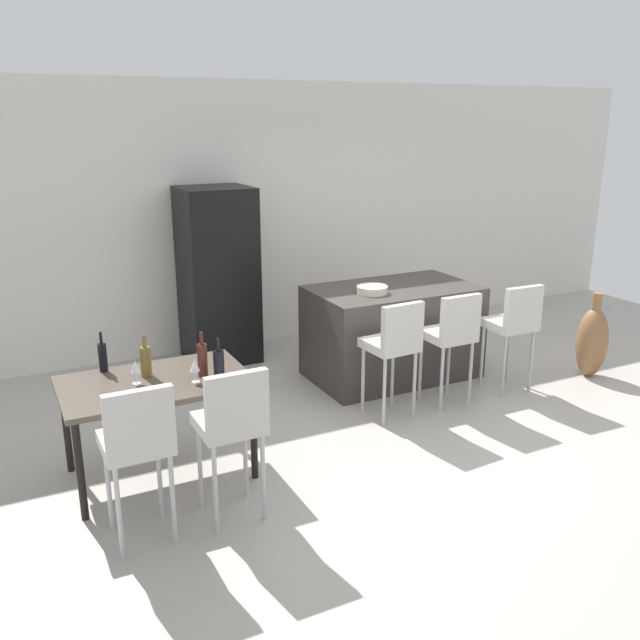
{
  "coord_description": "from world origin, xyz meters",
  "views": [
    {
      "loc": [
        -3.1,
        -4.47,
        2.52
      ],
      "look_at": [
        -0.62,
        0.47,
        0.85
      ],
      "focal_mm": 37.9,
      "sensor_mm": 36.0,
      "label": 1
    }
  ],
  "objects_px": {
    "bar_chair_left": "(394,341)",
    "dining_table": "(156,390)",
    "bar_chair_right": "(514,321)",
    "wine_bottle_inner": "(202,359)",
    "refrigerator": "(218,276)",
    "wine_bottle_near": "(103,357)",
    "wine_bottle_right": "(146,361)",
    "dining_chair_far": "(232,420)",
    "fruit_bowl": "(372,290)",
    "wine_glass_middle": "(135,367)",
    "wine_bottle_corner": "(219,365)",
    "bar_chair_middle": "(452,331)",
    "floor_vase": "(592,342)",
    "wine_glass_left": "(195,366)",
    "kitchen_island": "(392,332)",
    "dining_chair_near": "(138,439)"
  },
  "relations": [
    {
      "from": "bar_chair_left",
      "to": "dining_table",
      "type": "bearing_deg",
      "value": -177.76
    },
    {
      "from": "bar_chair_right",
      "to": "wine_bottle_inner",
      "type": "distance_m",
      "value": 3.04
    },
    {
      "from": "refrigerator",
      "to": "wine_bottle_near",
      "type": "bearing_deg",
      "value": -128.91
    },
    {
      "from": "dining_table",
      "to": "refrigerator",
      "type": "bearing_deg",
      "value": 61.36
    },
    {
      "from": "wine_bottle_inner",
      "to": "wine_bottle_near",
      "type": "bearing_deg",
      "value": 145.81
    },
    {
      "from": "wine_bottle_right",
      "to": "dining_chair_far",
      "type": "bearing_deg",
      "value": -69.77
    },
    {
      "from": "refrigerator",
      "to": "fruit_bowl",
      "type": "bearing_deg",
      "value": -51.91
    },
    {
      "from": "wine_glass_middle",
      "to": "wine_bottle_inner",
      "type": "bearing_deg",
      "value": -8.85
    },
    {
      "from": "wine_bottle_right",
      "to": "wine_bottle_near",
      "type": "xyz_separation_m",
      "value": [
        -0.26,
        0.23,
        -0.0
      ]
    },
    {
      "from": "wine_glass_middle",
      "to": "wine_bottle_corner",
      "type": "bearing_deg",
      "value": -22.97
    },
    {
      "from": "bar_chair_middle",
      "to": "wine_bottle_corner",
      "type": "bearing_deg",
      "value": -172.24
    },
    {
      "from": "bar_chair_left",
      "to": "floor_vase",
      "type": "relative_size",
      "value": 1.21
    },
    {
      "from": "dining_table",
      "to": "wine_bottle_inner",
      "type": "height_order",
      "value": "wine_bottle_inner"
    },
    {
      "from": "dining_chair_far",
      "to": "wine_bottle_corner",
      "type": "relative_size",
      "value": 3.26
    },
    {
      "from": "bar_chair_middle",
      "to": "refrigerator",
      "type": "height_order",
      "value": "refrigerator"
    },
    {
      "from": "bar_chair_right",
      "to": "wine_glass_left",
      "type": "distance_m",
      "value": 3.13
    },
    {
      "from": "wine_bottle_near",
      "to": "wine_bottle_corner",
      "type": "bearing_deg",
      "value": -39.73
    },
    {
      "from": "kitchen_island",
      "to": "floor_vase",
      "type": "bearing_deg",
      "value": -27.32
    },
    {
      "from": "floor_vase",
      "to": "wine_glass_middle",
      "type": "bearing_deg",
      "value": -179.73
    },
    {
      "from": "wine_bottle_right",
      "to": "bar_chair_left",
      "type": "bearing_deg",
      "value": -0.93
    },
    {
      "from": "wine_glass_middle",
      "to": "fruit_bowl",
      "type": "xyz_separation_m",
      "value": [
        2.39,
        0.83,
        0.09
      ]
    },
    {
      "from": "bar_chair_right",
      "to": "wine_bottle_inner",
      "type": "xyz_separation_m",
      "value": [
        -3.03,
        -0.15,
        0.17
      ]
    },
    {
      "from": "dining_chair_near",
      "to": "wine_bottle_corner",
      "type": "xyz_separation_m",
      "value": [
        0.69,
        0.55,
        0.16
      ]
    },
    {
      "from": "dining_table",
      "to": "wine_bottle_near",
      "type": "bearing_deg",
      "value": 130.1
    },
    {
      "from": "wine_glass_left",
      "to": "refrigerator",
      "type": "height_order",
      "value": "refrigerator"
    },
    {
      "from": "bar_chair_left",
      "to": "wine_bottle_corner",
      "type": "relative_size",
      "value": 3.26
    },
    {
      "from": "wine_bottle_corner",
      "to": "floor_vase",
      "type": "xyz_separation_m",
      "value": [
        3.96,
        0.24,
        -0.5
      ]
    },
    {
      "from": "wine_glass_middle",
      "to": "wine_bottle_right",
      "type": "bearing_deg",
      "value": 50.07
    },
    {
      "from": "kitchen_island",
      "to": "wine_bottle_inner",
      "type": "height_order",
      "value": "wine_bottle_inner"
    },
    {
      "from": "wine_bottle_right",
      "to": "refrigerator",
      "type": "xyz_separation_m",
      "value": [
        1.23,
        2.07,
        0.06
      ]
    },
    {
      "from": "dining_chair_near",
      "to": "wine_bottle_near",
      "type": "bearing_deg",
      "value": 89.93
    },
    {
      "from": "wine_bottle_inner",
      "to": "bar_chair_middle",
      "type": "bearing_deg",
      "value": 3.79
    },
    {
      "from": "bar_chair_left",
      "to": "floor_vase",
      "type": "height_order",
      "value": "bar_chair_left"
    },
    {
      "from": "kitchen_island",
      "to": "wine_bottle_right",
      "type": "distance_m",
      "value": 2.76
    },
    {
      "from": "dining_table",
      "to": "fruit_bowl",
      "type": "height_order",
      "value": "fruit_bowl"
    },
    {
      "from": "kitchen_island",
      "to": "wine_bottle_right",
      "type": "bearing_deg",
      "value": -162.47
    },
    {
      "from": "wine_bottle_near",
      "to": "floor_vase",
      "type": "relative_size",
      "value": 0.35
    },
    {
      "from": "wine_bottle_near",
      "to": "wine_glass_middle",
      "type": "bearing_deg",
      "value": -65.19
    },
    {
      "from": "dining_table",
      "to": "dining_chair_near",
      "type": "relative_size",
      "value": 1.24
    },
    {
      "from": "bar_chair_middle",
      "to": "wine_glass_left",
      "type": "bearing_deg",
      "value": -174.25
    },
    {
      "from": "bar_chair_left",
      "to": "wine_bottle_corner",
      "type": "bearing_deg",
      "value": -169.45
    },
    {
      "from": "wine_bottle_near",
      "to": "fruit_bowl",
      "type": "bearing_deg",
      "value": 10.6
    },
    {
      "from": "dining_table",
      "to": "wine_bottle_inner",
      "type": "relative_size",
      "value": 3.94
    },
    {
      "from": "dining_table",
      "to": "bar_chair_left",
      "type": "bearing_deg",
      "value": 2.24
    },
    {
      "from": "wine_bottle_right",
      "to": "refrigerator",
      "type": "height_order",
      "value": "refrigerator"
    },
    {
      "from": "bar_chair_middle",
      "to": "wine_bottle_inner",
      "type": "distance_m",
      "value": 2.33
    },
    {
      "from": "wine_bottle_near",
      "to": "wine_glass_middle",
      "type": "height_order",
      "value": "wine_bottle_near"
    },
    {
      "from": "dining_chair_far",
      "to": "floor_vase",
      "type": "distance_m",
      "value": 4.15
    },
    {
      "from": "bar_chair_left",
      "to": "dining_chair_near",
      "type": "relative_size",
      "value": 1.0
    },
    {
      "from": "wine_bottle_inner",
      "to": "dining_table",
      "type": "bearing_deg",
      "value": 167.26
    }
  ]
}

